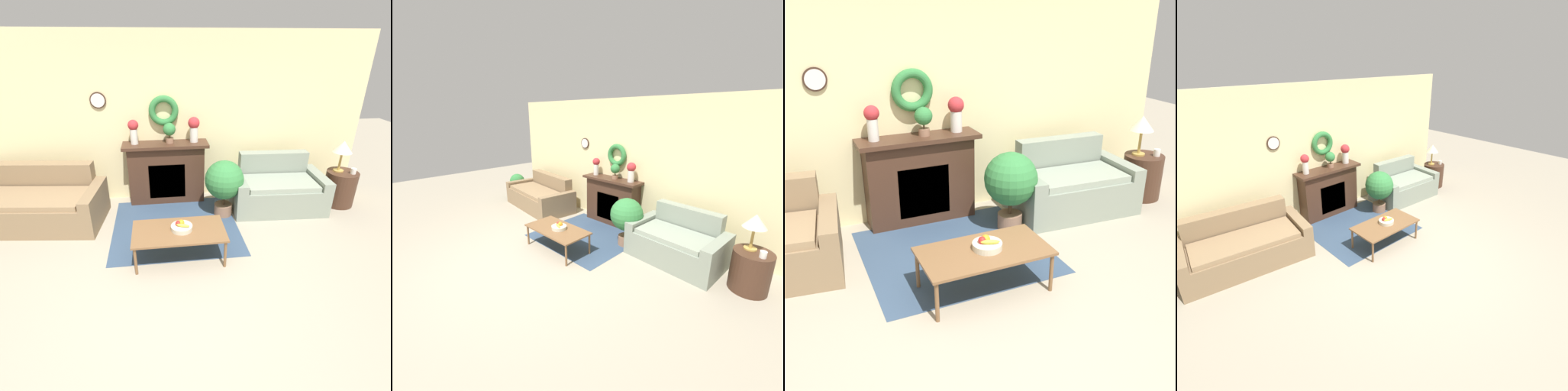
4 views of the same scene
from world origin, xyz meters
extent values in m
plane|color=#9E937F|center=(0.00, 0.00, 0.00)|extent=(16.00, 16.00, 0.00)
cube|color=#334760|center=(0.02, 1.58, 0.00)|extent=(1.86, 1.72, 0.01)
cube|color=beige|center=(0.00, 2.69, 1.35)|extent=(6.80, 0.06, 2.70)
cylinder|color=#382319|center=(-1.07, 2.64, 1.71)|extent=(0.25, 0.02, 0.25)
cylinder|color=white|center=(-1.07, 2.63, 1.71)|extent=(0.21, 0.01, 0.21)
torus|color=#337A3D|center=(-0.06, 2.60, 1.53)|extent=(0.48, 0.10, 0.48)
cube|color=#42281C|center=(-0.06, 2.49, 0.49)|extent=(1.26, 0.34, 0.99)
cube|color=black|center=(-0.06, 2.33, 0.42)|extent=(0.60, 0.02, 0.59)
cube|color=orange|center=(-0.06, 2.32, 0.34)|extent=(0.48, 0.01, 0.33)
cube|color=#42281C|center=(-0.06, 2.45, 1.01)|extent=(1.40, 0.41, 0.05)
cube|color=#846B4C|center=(-1.18, 1.84, 0.29)|extent=(0.28, 0.98, 0.58)
cube|color=gray|center=(1.73, 1.88, 0.22)|extent=(1.19, 0.75, 0.45)
cube|color=gray|center=(1.75, 2.32, 0.43)|extent=(1.17, 0.25, 0.86)
cube|color=gray|center=(1.07, 2.01, 0.29)|extent=(0.21, 0.90, 0.59)
cube|color=gray|center=(2.40, 1.94, 0.29)|extent=(0.21, 0.90, 0.59)
cube|color=gray|center=(1.73, 1.88, 0.49)|extent=(1.14, 0.69, 0.08)
cube|color=brown|center=(0.02, 0.83, 0.39)|extent=(1.16, 0.62, 0.03)
cylinder|color=brown|center=(-0.53, 0.56, 0.19)|extent=(0.04, 0.04, 0.38)
cylinder|color=brown|center=(0.56, 0.56, 0.19)|extent=(0.04, 0.04, 0.38)
cylinder|color=brown|center=(-0.53, 1.11, 0.19)|extent=(0.04, 0.04, 0.38)
cylinder|color=brown|center=(0.56, 1.11, 0.19)|extent=(0.04, 0.04, 0.38)
cylinder|color=beige|center=(0.05, 0.85, 0.44)|extent=(0.27, 0.27, 0.06)
sphere|color=#B2231E|center=(0.01, 0.87, 0.49)|extent=(0.08, 0.08, 0.08)
sphere|color=orange|center=(0.05, 0.88, 0.49)|extent=(0.08, 0.08, 0.08)
sphere|color=orange|center=(0.05, 0.89, 0.48)|extent=(0.07, 0.07, 0.07)
ellipsoid|color=yellow|center=(0.07, 0.81, 0.49)|extent=(0.17, 0.09, 0.04)
cylinder|color=#42281C|center=(2.84, 1.96, 0.29)|extent=(0.51, 0.51, 0.59)
cylinder|color=#B28E42|center=(2.78, 2.01, 0.60)|extent=(0.17, 0.17, 0.02)
cylinder|color=#B28E42|center=(2.78, 2.01, 0.76)|extent=(0.04, 0.04, 0.30)
cone|color=beige|center=(2.78, 2.01, 1.01)|extent=(0.30, 0.30, 0.19)
cylinder|color=silver|center=(2.96, 1.87, 0.63)|extent=(0.08, 0.08, 0.09)
cylinder|color=silver|center=(-0.56, 2.49, 1.16)|extent=(0.12, 0.12, 0.24)
sphere|color=#B72D33|center=(-0.56, 2.49, 1.34)|extent=(0.17, 0.17, 0.17)
cylinder|color=silver|center=(0.41, 2.49, 1.16)|extent=(0.13, 0.13, 0.24)
sphere|color=#B72D33|center=(0.41, 2.49, 1.35)|extent=(0.19, 0.19, 0.19)
cylinder|color=#8E664C|center=(0.01, 2.47, 1.08)|extent=(0.13, 0.13, 0.08)
cylinder|color=#4C3823|center=(0.01, 2.47, 1.15)|extent=(0.02, 0.02, 0.06)
sphere|color=#337A3D|center=(0.01, 2.47, 1.26)|extent=(0.20, 0.20, 0.20)
cylinder|color=#8E664C|center=(0.80, 1.84, 0.09)|extent=(0.28, 0.28, 0.18)
cylinder|color=#4C3823|center=(0.80, 1.84, 0.27)|extent=(0.05, 0.05, 0.17)
sphere|color=#337A3D|center=(0.80, 1.84, 0.61)|extent=(0.61, 0.61, 0.61)
camera|label=1|loc=(-0.19, -2.37, 2.51)|focal=28.00mm
camera|label=2|loc=(3.41, -1.88, 2.37)|focal=24.00mm
camera|label=3|loc=(-1.46, -2.39, 2.42)|focal=42.00mm
camera|label=4|loc=(-3.29, -2.54, 3.16)|focal=28.00mm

